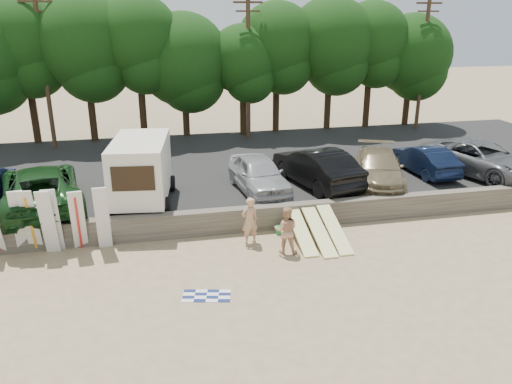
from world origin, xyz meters
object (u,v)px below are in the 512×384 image
car_3 (316,167)px  cooler (281,230)px  car_1 (41,187)px  car_5 (425,160)px  car_2 (259,174)px  beachgoer_b (286,230)px  box_trailer (141,168)px  car_4 (379,168)px  car_6 (480,158)px  beachgoer_a (250,221)px

car_3 → cooler: car_3 is taller
car_1 → car_5: car_1 is taller
car_2 → car_3: size_ratio=0.88×
car_3 → beachgoer_b: bearing=47.2°
car_2 → cooler: size_ratio=12.63×
box_trailer → car_5: size_ratio=1.05×
car_5 → cooler: 9.63m
car_1 → car_2: bearing=168.7°
box_trailer → car_4: box_trailer is taller
box_trailer → car_4: (10.97, 0.24, -0.77)m
car_3 → car_4: car_3 is taller
car_2 → car_3: 2.85m
car_2 → car_6: size_ratio=0.79×
car_4 → cooler: size_ratio=13.99×
car_1 → beachgoer_a: (8.06, -3.75, -0.67)m
beachgoer_b → car_4: bearing=-123.1°
car_1 → car_2: car_1 is taller
box_trailer → car_6: box_trailer is taller
cooler → beachgoer_a: bearing=-151.5°
car_2 → car_4: bearing=-6.9°
beachgoer_b → car_6: bearing=-138.8°
car_3 → car_4: bearing=159.2°
box_trailer → beachgoer_b: 6.97m
car_5 → beachgoer_b: 10.61m
box_trailer → beachgoer_a: size_ratio=2.44×
beachgoer_b → beachgoer_a: bearing=-25.7°
box_trailer → car_1: box_trailer is taller
car_3 → beachgoer_a: 5.82m
car_2 → car_6: (11.39, 0.08, 0.02)m
car_1 → beachgoer_a: car_1 is taller
box_trailer → car_4: size_ratio=0.86×
car_2 → beachgoer_a: 4.09m
car_3 → beachgoer_a: (-4.04, -4.13, -0.66)m
car_1 → car_2: (9.26, 0.11, -0.09)m
car_1 → car_3: car_1 is taller
car_1 → cooler: size_ratio=17.16×
car_4 → car_5: bearing=39.4°
car_2 → car_6: 11.39m
beachgoer_b → car_5: bearing=-129.2°
cooler → car_4: bearing=33.8°
box_trailer → car_1: 4.17m
car_2 → beachgoer_b: 4.98m
car_3 → beachgoer_a: bearing=32.0°
car_1 → car_3: bearing=169.8°
car_6 → cooler: bearing=176.7°
car_2 → car_4: (5.82, -0.12, -0.05)m
beachgoer_b → cooler: bearing=-81.2°
box_trailer → beachgoer_a: box_trailer is taller
box_trailer → car_5: box_trailer is taller
car_5 → cooler: car_5 is taller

